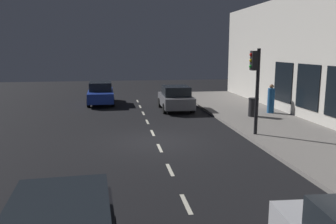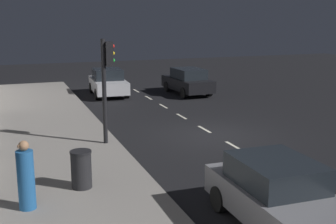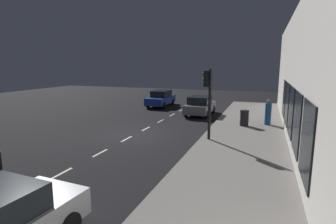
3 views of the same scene
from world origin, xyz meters
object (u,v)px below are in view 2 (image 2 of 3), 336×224
Objects in this scene: parked_car_0 at (108,82)px; pedestrian_0 at (26,178)px; parked_car_3 at (188,81)px; parked_car_1 at (277,194)px; trash_bin at (81,169)px; traffic_light at (107,74)px.

parked_car_0 is 2.35× the size of pedestrian_0.
parked_car_3 is (-4.67, 1.24, -0.00)m from parked_car_0.
parked_car_1 is 3.83× the size of trash_bin.
traffic_light is 0.95× the size of parked_car_1.
trash_bin is (8.69, 13.29, -0.11)m from parked_car_3.
parked_car_0 reaches higher than trash_bin.
parked_car_0 is 4.83m from parked_car_3.
traffic_light is at bearing -130.35° from parked_car_3.
trash_bin is (4.02, 14.52, -0.11)m from parked_car_0.
parked_car_3 is 15.88m from trash_bin.
parked_car_0 is at bearing 162.05° from parked_car_3.
pedestrian_0 reaches higher than parked_car_1.
pedestrian_0 is (5.32, -2.65, 0.15)m from parked_car_1.
traffic_light is 3.64× the size of trash_bin.
pedestrian_0 reaches higher than parked_car_3.
parked_car_0 is at bearing -89.69° from parked_car_1.
parked_car_1 reaches higher than trash_bin.
parked_car_3 is at bearing 168.58° from parked_car_0.
parked_car_0 and parked_car_1 have the same top height.
parked_car_0 is at bearing -102.71° from traffic_light.
pedestrian_0 is 1.65× the size of trash_bin.
parked_car_0 is 1.01× the size of parked_car_1.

